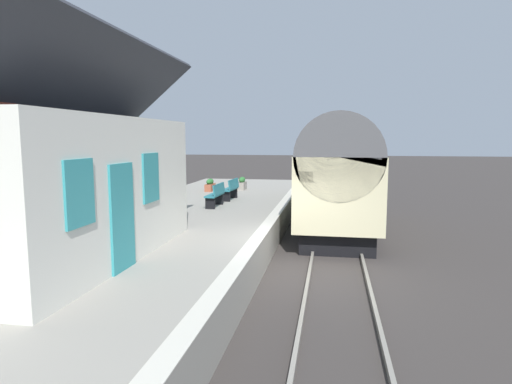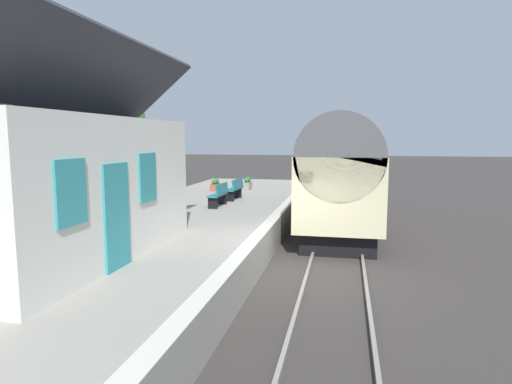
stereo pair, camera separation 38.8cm
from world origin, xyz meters
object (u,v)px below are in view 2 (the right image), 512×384
at_px(bench_mid_platform, 235,188).
at_px(planter_edge_far, 248,183).
at_px(planter_edge_near, 137,199).
at_px(planter_under_sign, 215,185).
at_px(station_building, 54,181).
at_px(train, 341,174).
at_px(bench_by_lamp, 219,194).
at_px(tree_far_right, 109,120).

distance_m(bench_mid_platform, planter_edge_far, 3.67).
height_order(planter_edge_near, planter_under_sign, planter_edge_near).
distance_m(station_building, bench_mid_platform, 9.53).
xyz_separation_m(train, bench_by_lamp, (-1.00, 4.49, -0.78)).
distance_m(train, planter_edge_far, 6.61).
relative_size(planter_edge_near, planter_edge_far, 1.07).
height_order(train, planter_edge_near, train).
xyz_separation_m(bench_by_lamp, planter_edge_near, (-1.73, 2.49, -0.02)).
relative_size(bench_mid_platform, tree_far_right, 0.22).
xyz_separation_m(planter_edge_near, planter_edge_far, (7.32, -2.32, -0.14)).
xyz_separation_m(bench_mid_platform, planter_edge_far, (3.66, 0.29, -0.17)).
bearing_deg(station_building, bench_by_lamp, -11.43).
distance_m(bench_mid_platform, planter_edge_near, 4.50).
bearing_deg(planter_under_sign, bench_mid_platform, -148.70).
relative_size(bench_by_lamp, planter_edge_near, 1.60).
relative_size(bench_by_lamp, tree_far_right, 0.22).
xyz_separation_m(train, tree_far_right, (2.12, 10.78, 2.18)).
relative_size(train, planter_edge_near, 9.62).
xyz_separation_m(bench_by_lamp, tree_far_right, (3.12, 6.29, 2.96)).
bearing_deg(train, planter_edge_near, 111.34).
bearing_deg(bench_by_lamp, bench_mid_platform, -3.75).
height_order(train, tree_far_right, tree_far_right).
relative_size(train, planter_under_sign, 9.47).
relative_size(train, bench_mid_platform, 5.97).
bearing_deg(planter_under_sign, train, -121.82).
bearing_deg(planter_edge_near, tree_far_right, 38.10).
relative_size(bench_by_lamp, planter_under_sign, 1.57).
xyz_separation_m(station_building, planter_edge_near, (5.66, 0.99, -1.20)).
xyz_separation_m(station_building, planter_edge_far, (12.98, -1.33, -1.34)).
relative_size(planter_under_sign, tree_far_right, 0.14).
xyz_separation_m(planter_edge_near, tree_far_right, (4.85, 3.80, 2.98)).
distance_m(bench_by_lamp, bench_mid_platform, 1.93).
bearing_deg(bench_mid_platform, tree_far_right, 79.52).
height_order(train, bench_by_lamp, train).
xyz_separation_m(bench_by_lamp, planter_under_sign, (4.78, 1.61, -0.19)).
xyz_separation_m(train, planter_under_sign, (3.78, 6.10, -0.96)).
bearing_deg(bench_by_lamp, planter_under_sign, 18.58).
height_order(planter_edge_near, planter_edge_far, planter_edge_near).
bearing_deg(station_building, tree_far_right, 24.53).
height_order(train, station_building, station_building).
height_order(planter_edge_far, tree_far_right, tree_far_right).
relative_size(station_building, bench_by_lamp, 4.97).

